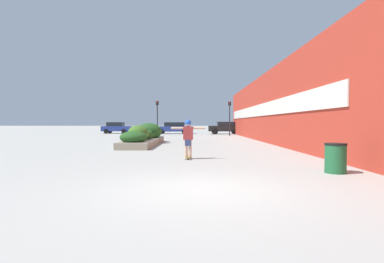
{
  "coord_description": "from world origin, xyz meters",
  "views": [
    {
      "loc": [
        -0.14,
        -6.29,
        1.4
      ],
      "look_at": [
        -0.32,
        10.84,
        0.92
      ],
      "focal_mm": 28.0,
      "sensor_mm": 36.0,
      "label": 1
    }
  ],
  "objects_px": {
    "traffic_light_left": "(157,112)",
    "skateboard": "(188,157)",
    "car_center_left": "(225,127)",
    "traffic_light_right": "(230,113)",
    "skateboarder": "(188,134)",
    "car_leftmost": "(174,128)",
    "car_center_right": "(116,128)",
    "trash_bin": "(336,158)"
  },
  "relations": [
    {
      "from": "traffic_light_left",
      "to": "skateboard",
      "type": "bearing_deg",
      "value": -79.59
    },
    {
      "from": "car_center_left",
      "to": "traffic_light_right",
      "type": "relative_size",
      "value": 1.11
    },
    {
      "from": "skateboard",
      "to": "skateboarder",
      "type": "height_order",
      "value": "skateboarder"
    },
    {
      "from": "car_leftmost",
      "to": "car_center_left",
      "type": "xyz_separation_m",
      "value": [
        6.68,
        -1.22,
        0.05
      ]
    },
    {
      "from": "car_center_right",
      "to": "traffic_light_left",
      "type": "relative_size",
      "value": 1.0
    },
    {
      "from": "car_center_left",
      "to": "traffic_light_left",
      "type": "xyz_separation_m",
      "value": [
        -7.96,
        -5.72,
        1.73
      ]
    },
    {
      "from": "car_center_left",
      "to": "traffic_light_right",
      "type": "height_order",
      "value": "traffic_light_right"
    },
    {
      "from": "traffic_light_left",
      "to": "car_center_left",
      "type": "bearing_deg",
      "value": 35.68
    },
    {
      "from": "car_leftmost",
      "to": "skateboarder",
      "type": "bearing_deg",
      "value": -174.73
    },
    {
      "from": "skateboard",
      "to": "car_center_right",
      "type": "distance_m",
      "value": 30.71
    },
    {
      "from": "trash_bin",
      "to": "car_center_left",
      "type": "height_order",
      "value": "car_center_left"
    },
    {
      "from": "car_center_left",
      "to": "traffic_light_left",
      "type": "distance_m",
      "value": 9.95
    },
    {
      "from": "skateboard",
      "to": "car_center_left",
      "type": "height_order",
      "value": "car_center_left"
    },
    {
      "from": "skateboard",
      "to": "traffic_light_right",
      "type": "bearing_deg",
      "value": 82.33
    },
    {
      "from": "skateboarder",
      "to": "traffic_light_right",
      "type": "relative_size",
      "value": 0.38
    },
    {
      "from": "skateboard",
      "to": "car_center_right",
      "type": "bearing_deg",
      "value": 112.92
    },
    {
      "from": "skateboarder",
      "to": "car_center_right",
      "type": "relative_size",
      "value": 0.38
    },
    {
      "from": "skateboard",
      "to": "traffic_light_left",
      "type": "height_order",
      "value": "traffic_light_left"
    },
    {
      "from": "car_center_left",
      "to": "skateboard",
      "type": "bearing_deg",
      "value": 171.25
    },
    {
      "from": "skateboarder",
      "to": "car_leftmost",
      "type": "bearing_deg",
      "value": 98.36
    },
    {
      "from": "skateboarder",
      "to": "car_center_left",
      "type": "height_order",
      "value": "car_center_left"
    },
    {
      "from": "skateboard",
      "to": "trash_bin",
      "type": "relative_size",
      "value": 0.82
    },
    {
      "from": "trash_bin",
      "to": "car_center_left",
      "type": "xyz_separation_m",
      "value": [
        -0.09,
        29.89,
        0.42
      ]
    },
    {
      "from": "skateboard",
      "to": "car_center_left",
      "type": "xyz_separation_m",
      "value": [
        4.11,
        26.68,
        0.77
      ]
    },
    {
      "from": "skateboard",
      "to": "car_center_right",
      "type": "height_order",
      "value": "car_center_right"
    },
    {
      "from": "skateboard",
      "to": "traffic_light_right",
      "type": "xyz_separation_m",
      "value": [
        4.07,
        21.41,
        2.48
      ]
    },
    {
      "from": "skateboard",
      "to": "car_leftmost",
      "type": "relative_size",
      "value": 0.14
    },
    {
      "from": "skateboarder",
      "to": "traffic_light_right",
      "type": "xyz_separation_m",
      "value": [
        4.07,
        21.41,
        1.58
      ]
    },
    {
      "from": "skateboard",
      "to": "traffic_light_left",
      "type": "relative_size",
      "value": 0.18
    },
    {
      "from": "trash_bin",
      "to": "traffic_light_left",
      "type": "distance_m",
      "value": 25.57
    },
    {
      "from": "traffic_light_left",
      "to": "traffic_light_right",
      "type": "height_order",
      "value": "traffic_light_left"
    },
    {
      "from": "car_center_left",
      "to": "traffic_light_right",
      "type": "distance_m",
      "value": 5.55
    },
    {
      "from": "traffic_light_left",
      "to": "traffic_light_right",
      "type": "relative_size",
      "value": 1.01
    },
    {
      "from": "trash_bin",
      "to": "traffic_light_left",
      "type": "bearing_deg",
      "value": 108.43
    },
    {
      "from": "car_leftmost",
      "to": "car_center_right",
      "type": "height_order",
      "value": "car_center_right"
    },
    {
      "from": "trash_bin",
      "to": "car_center_left",
      "type": "distance_m",
      "value": 29.89
    },
    {
      "from": "trash_bin",
      "to": "car_leftmost",
      "type": "distance_m",
      "value": 31.84
    },
    {
      "from": "skateboarder",
      "to": "traffic_light_left",
      "type": "distance_m",
      "value": 21.38
    },
    {
      "from": "car_center_left",
      "to": "trash_bin",
      "type": "bearing_deg",
      "value": -179.82
    },
    {
      "from": "skateboarder",
      "to": "traffic_light_left",
      "type": "xyz_separation_m",
      "value": [
        -3.85,
        20.96,
        1.6
      ]
    },
    {
      "from": "car_leftmost",
      "to": "traffic_light_left",
      "type": "relative_size",
      "value": 1.26
    },
    {
      "from": "traffic_light_left",
      "to": "traffic_light_right",
      "type": "distance_m",
      "value": 7.93
    }
  ]
}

